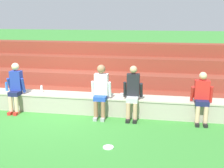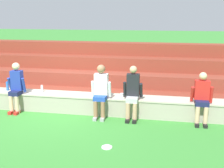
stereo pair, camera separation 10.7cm
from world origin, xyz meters
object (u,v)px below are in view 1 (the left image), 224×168
at_px(person_far_left, 16,87).
at_px(plastic_cup_middle, 122,95).
at_px(person_left_of_center, 101,90).
at_px(person_right_of_center, 202,96).
at_px(water_bottle_near_right, 7,87).
at_px(water_bottle_near_left, 42,89).
at_px(frisbee, 108,147).
at_px(person_center, 133,92).

relative_size(person_far_left, plastic_cup_middle, 12.77).
height_order(person_left_of_center, person_right_of_center, person_left_of_center).
bearing_deg(person_left_of_center, person_right_of_center, 0.60).
height_order(person_left_of_center, water_bottle_near_right, person_left_of_center).
bearing_deg(water_bottle_near_left, person_far_left, -151.06).
height_order(person_right_of_center, water_bottle_near_right, person_right_of_center).
xyz_separation_m(person_right_of_center, frisbee, (-2.08, -1.74, -0.69)).
height_order(person_far_left, frisbee, person_far_left).
xyz_separation_m(water_bottle_near_left, plastic_cup_middle, (2.36, -0.09, -0.04)).
bearing_deg(plastic_cup_middle, person_right_of_center, -6.37).
distance_m(person_left_of_center, water_bottle_near_right, 2.93).
bearing_deg(frisbee, person_center, 79.18).
bearing_deg(frisbee, person_right_of_center, 40.00).
height_order(person_center, water_bottle_near_left, person_center).
xyz_separation_m(person_left_of_center, water_bottle_near_left, (-1.83, 0.35, -0.16)).
xyz_separation_m(person_center, water_bottle_near_right, (-3.75, 0.30, -0.11)).
height_order(person_left_of_center, water_bottle_near_left, person_left_of_center).
distance_m(person_left_of_center, person_center, 0.85).
distance_m(person_far_left, person_center, 3.28).
xyz_separation_m(person_center, frisbee, (-0.33, -1.75, -0.74)).
xyz_separation_m(person_center, plastic_cup_middle, (-0.31, 0.23, -0.18)).
relative_size(person_center, water_bottle_near_left, 6.82).
bearing_deg(person_right_of_center, person_center, 179.91).
bearing_deg(frisbee, water_bottle_near_right, 149.10).
xyz_separation_m(person_far_left, person_left_of_center, (2.44, -0.01, 0.02)).
height_order(person_center, person_right_of_center, person_center).
bearing_deg(person_far_left, person_right_of_center, 0.23).
xyz_separation_m(person_right_of_center, plastic_cup_middle, (-2.06, 0.23, -0.14)).
bearing_deg(plastic_cup_middle, water_bottle_near_left, 177.81).
relative_size(water_bottle_near_right, frisbee, 1.19).
distance_m(person_center, plastic_cup_middle, 0.43).
xyz_separation_m(person_left_of_center, person_center, (0.84, 0.03, -0.02)).
xyz_separation_m(person_far_left, frisbee, (2.95, -1.72, -0.73)).
height_order(person_far_left, person_center, person_center).
bearing_deg(plastic_cup_middle, water_bottle_near_right, 178.77).
bearing_deg(water_bottle_near_right, water_bottle_near_left, 0.85).
xyz_separation_m(water_bottle_near_left, water_bottle_near_right, (-1.08, -0.02, 0.03)).
xyz_separation_m(person_center, person_right_of_center, (1.74, -0.00, -0.04)).
bearing_deg(water_bottle_near_right, frisbee, -30.90).
height_order(water_bottle_near_left, plastic_cup_middle, water_bottle_near_left).
bearing_deg(person_far_left, person_left_of_center, -0.16).
height_order(person_left_of_center, plastic_cup_middle, person_left_of_center).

